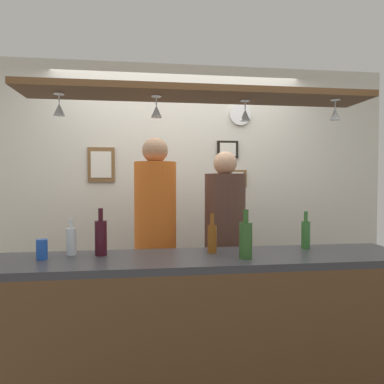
# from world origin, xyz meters

# --- Properties ---
(ground_plane) EXTENTS (8.00, 8.00, 0.00)m
(ground_plane) POSITION_xyz_m (0.00, 0.00, 0.00)
(ground_plane) COLOR #4C4742
(back_wall) EXTENTS (4.40, 0.06, 2.60)m
(back_wall) POSITION_xyz_m (0.00, 1.10, 1.30)
(back_wall) COLOR silver
(back_wall) RESTS_ON ground_plane
(bar_counter) EXTENTS (2.70, 0.55, 0.95)m
(bar_counter) POSITION_xyz_m (0.00, -0.50, 0.65)
(bar_counter) COLOR #38383D
(bar_counter) RESTS_ON ground_plane
(overhead_glass_rack) EXTENTS (2.20, 0.36, 0.04)m
(overhead_glass_rack) POSITION_xyz_m (0.00, -0.30, 1.98)
(overhead_glass_rack) COLOR brown
(hanging_wineglass_far_left) EXTENTS (0.07, 0.07, 0.13)m
(hanging_wineglass_far_left) POSITION_xyz_m (-0.86, -0.29, 1.86)
(hanging_wineglass_far_left) COLOR silver
(hanging_wineglass_far_left) RESTS_ON overhead_glass_rack
(hanging_wineglass_left) EXTENTS (0.07, 0.07, 0.13)m
(hanging_wineglass_left) POSITION_xyz_m (-0.28, -0.31, 1.86)
(hanging_wineglass_left) COLOR silver
(hanging_wineglass_left) RESTS_ON overhead_glass_rack
(hanging_wineglass_center_left) EXTENTS (0.07, 0.07, 0.13)m
(hanging_wineglass_center_left) POSITION_xyz_m (0.31, -0.26, 1.86)
(hanging_wineglass_center_left) COLOR silver
(hanging_wineglass_center_left) RESTS_ON overhead_glass_rack
(hanging_wineglass_center) EXTENTS (0.07, 0.07, 0.13)m
(hanging_wineglass_center) POSITION_xyz_m (0.88, -0.36, 1.86)
(hanging_wineglass_center) COLOR silver
(hanging_wineglass_center) RESTS_ON overhead_glass_rack
(person_left_orange_shirt) EXTENTS (0.34, 0.34, 1.78)m
(person_left_orange_shirt) POSITION_xyz_m (-0.27, 0.35, 1.08)
(person_left_orange_shirt) COLOR #2D334C
(person_left_orange_shirt) RESTS_ON ground_plane
(person_right_brown_shirt) EXTENTS (0.34, 0.34, 1.67)m
(person_right_brown_shirt) POSITION_xyz_m (0.31, 0.35, 1.01)
(person_right_brown_shirt) COLOR #2D334C
(person_right_brown_shirt) RESTS_ON ground_plane
(bottle_wine_dark_red) EXTENTS (0.08, 0.08, 0.30)m
(bottle_wine_dark_red) POSITION_xyz_m (-0.63, -0.24, 1.07)
(bottle_wine_dark_red) COLOR #380F19
(bottle_wine_dark_red) RESTS_ON bar_counter
(bottle_beer_green_import) EXTENTS (0.06, 0.06, 0.26)m
(bottle_beer_green_import) POSITION_xyz_m (0.76, -0.20, 1.06)
(bottle_beer_green_import) COLOR #336B2D
(bottle_beer_green_import) RESTS_ON bar_counter
(bottle_beer_amber_tall) EXTENTS (0.06, 0.06, 0.26)m
(bottle_beer_amber_tall) POSITION_xyz_m (0.09, -0.26, 1.05)
(bottle_beer_amber_tall) COLOR brown
(bottle_beer_amber_tall) RESTS_ON bar_counter
(bottle_soda_clear) EXTENTS (0.06, 0.06, 0.23)m
(bottle_soda_clear) POSITION_xyz_m (-0.82, -0.20, 1.05)
(bottle_soda_clear) COLOR silver
(bottle_soda_clear) RESTS_ON bar_counter
(bottle_champagne_green) EXTENTS (0.08, 0.08, 0.30)m
(bottle_champagne_green) POSITION_xyz_m (0.26, -0.45, 1.07)
(bottle_champagne_green) COLOR #2D5623
(bottle_champagne_green) RESTS_ON bar_counter
(drink_can) EXTENTS (0.07, 0.07, 0.12)m
(drink_can) POSITION_xyz_m (-0.97, -0.31, 1.01)
(drink_can) COLOR #1E4CB2
(drink_can) RESTS_ON bar_counter
(picture_frame_upper_small) EXTENTS (0.22, 0.02, 0.18)m
(picture_frame_upper_small) POSITION_xyz_m (0.50, 1.06, 1.74)
(picture_frame_upper_small) COLOR black
(picture_frame_upper_small) RESTS_ON back_wall
(picture_frame_caricature) EXTENTS (0.26, 0.02, 0.34)m
(picture_frame_caricature) POSITION_xyz_m (-0.78, 1.06, 1.58)
(picture_frame_caricature) COLOR brown
(picture_frame_caricature) RESTS_ON back_wall
(picture_frame_lower_pair) EXTENTS (0.30, 0.02, 0.18)m
(picture_frame_lower_pair) POSITION_xyz_m (0.55, 1.06, 1.44)
(picture_frame_lower_pair) COLOR brown
(picture_frame_lower_pair) RESTS_ON back_wall
(wall_clock) EXTENTS (0.22, 0.03, 0.22)m
(wall_clock) POSITION_xyz_m (0.63, 1.05, 2.11)
(wall_clock) COLOR white
(wall_clock) RESTS_ON back_wall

